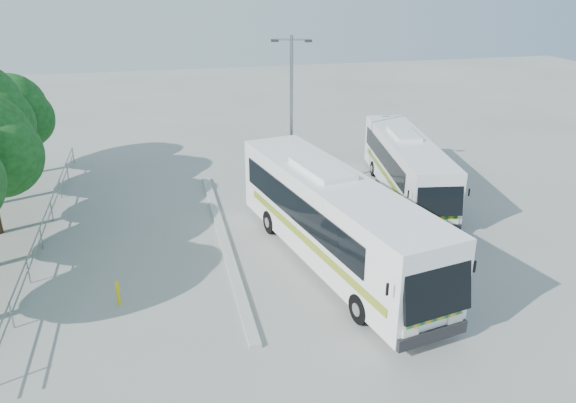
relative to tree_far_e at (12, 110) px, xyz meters
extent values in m
plane|color=#A2A29D|center=(12.63, -13.30, -3.89)|extent=(100.00, 100.00, 0.00)
cube|color=#B2B2AD|center=(10.33, -11.30, -3.81)|extent=(0.40, 16.00, 0.15)
cylinder|color=gray|center=(2.63, -9.30, -2.94)|extent=(0.06, 22.00, 0.06)
cylinder|color=gray|center=(2.63, -9.30, -3.34)|extent=(0.06, 22.00, 0.06)
cylinder|color=gray|center=(2.63, 0.70, -3.39)|extent=(0.06, 0.06, 1.00)
sphere|color=#123E10|center=(1.26, -8.75, -0.09)|extent=(3.59, 3.59, 3.59)
cylinder|color=#382314|center=(-0.07, 0.00, -2.50)|extent=(0.36, 0.36, 2.77)
sphere|color=#123E10|center=(-0.07, 0.00, 0.02)|extent=(4.03, 4.03, 4.03)
sphere|color=#123E10|center=(0.68, -0.50, -0.42)|extent=(3.28, 3.28, 3.28)
cube|color=white|center=(14.42, -14.34, -1.89)|extent=(5.12, 13.09, 3.26)
cube|color=black|center=(15.68, -20.66, -1.48)|extent=(2.50, 0.96, 2.07)
cube|color=black|center=(12.97, -13.98, -1.48)|extent=(2.05, 10.06, 1.17)
cube|color=black|center=(15.63, -13.45, -1.48)|extent=(2.05, 10.06, 1.17)
cube|color=#0E6424|center=(13.15, -14.92, -2.50)|extent=(2.20, 10.90, 0.30)
cylinder|color=black|center=(14.05, -18.66, -3.35)|extent=(0.52, 1.11, 1.07)
cylinder|color=black|center=(16.42, -18.19, -3.35)|extent=(0.52, 1.11, 1.07)
cylinder|color=black|center=(12.53, -11.02, -3.35)|extent=(0.52, 1.11, 1.07)
cylinder|color=black|center=(14.90, -10.55, -3.35)|extent=(0.52, 1.11, 1.07)
cube|color=white|center=(20.48, -8.02, -2.22)|extent=(3.91, 10.90, 2.72)
cube|color=black|center=(19.62, -13.32, -1.88)|extent=(2.09, 0.73, 1.73)
cube|color=black|center=(19.45, -7.31, -1.88)|extent=(1.41, 8.45, 0.98)
cube|color=black|center=(21.68, -7.67, -1.88)|extent=(1.41, 8.45, 0.98)
cube|color=#0C540E|center=(19.31, -8.10, -2.73)|extent=(1.51, 9.15, 0.25)
cylinder|color=black|center=(18.93, -11.28, -3.44)|extent=(0.41, 0.92, 0.89)
cylinder|color=black|center=(20.92, -11.61, -3.44)|extent=(0.41, 0.92, 0.89)
cylinder|color=black|center=(19.97, -4.87, -3.44)|extent=(0.41, 0.92, 0.89)
cylinder|color=black|center=(21.96, -5.19, -3.44)|extent=(0.41, 0.92, 0.89)
cylinder|color=gray|center=(14.63, -6.38, 0.22)|extent=(0.21, 0.21, 8.22)
cylinder|color=gray|center=(14.63, -6.38, 4.12)|extent=(1.59, 0.58, 0.08)
cube|color=black|center=(13.85, -6.13, 4.07)|extent=(0.40, 0.29, 0.12)
cube|color=black|center=(15.41, -6.63, 4.07)|extent=(0.40, 0.29, 0.12)
cylinder|color=#DAC50C|center=(6.01, -15.60, -3.42)|extent=(0.16, 0.16, 0.94)
camera|label=1|loc=(7.93, -33.81, 7.22)|focal=35.00mm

